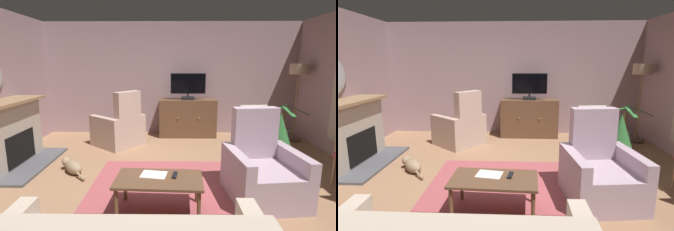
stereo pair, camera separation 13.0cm
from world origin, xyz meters
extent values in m
cube|color=#936B4C|center=(0.00, 0.00, -0.02)|extent=(6.67, 6.26, 0.04)
cube|color=gray|center=(0.00, 2.88, 1.34)|extent=(6.67, 0.10, 2.68)
cube|color=#9E474C|center=(-0.14, -0.01, 0.01)|extent=(2.01, 1.64, 0.01)
cube|color=#4C4C51|center=(-2.36, 0.63, 0.02)|extent=(0.50, 1.65, 0.04)
cube|color=#ADA393|center=(-2.79, 0.63, 0.53)|extent=(0.45, 1.45, 1.07)
cube|color=black|center=(-2.60, 0.63, 0.32)|extent=(0.10, 0.81, 0.52)
cube|color=#93704C|center=(-2.75, 0.63, 1.09)|extent=(0.57, 1.61, 0.05)
cube|color=#402A1C|center=(0.37, 2.53, 0.03)|extent=(1.27, 0.46, 0.06)
cube|color=brown|center=(0.37, 2.53, 0.44)|extent=(1.33, 0.52, 0.89)
sphere|color=tan|center=(0.13, 2.26, 0.49)|extent=(0.03, 0.03, 0.03)
sphere|color=tan|center=(0.61, 2.26, 0.49)|extent=(0.03, 0.03, 0.03)
cube|color=black|center=(0.37, 2.48, 0.92)|extent=(0.29, 0.20, 0.06)
cylinder|color=black|center=(0.37, 2.48, 0.99)|extent=(0.04, 0.04, 0.08)
cube|color=black|center=(0.37, 2.48, 1.26)|extent=(0.81, 0.05, 0.47)
cube|color=black|center=(0.37, 2.45, 1.26)|extent=(0.77, 0.01, 0.43)
cube|color=brown|center=(-0.16, -0.76, 0.41)|extent=(1.03, 0.60, 0.03)
cylinder|color=brown|center=(0.30, -0.55, 0.20)|extent=(0.04, 0.04, 0.39)
cylinder|color=brown|center=(-0.60, -0.51, 0.20)|extent=(0.04, 0.04, 0.39)
cylinder|color=brown|center=(0.28, -1.00, 0.20)|extent=(0.04, 0.04, 0.39)
cylinder|color=brown|center=(-0.62, -0.96, 0.20)|extent=(0.04, 0.04, 0.39)
cube|color=black|center=(0.03, -0.69, 0.43)|extent=(0.07, 0.18, 0.02)
cube|color=silver|center=(-0.22, -0.66, 0.43)|extent=(0.33, 0.27, 0.01)
cube|color=#AD93A3|center=(1.17, -0.44, 0.22)|extent=(0.70, 0.97, 0.44)
cube|color=#AD93A3|center=(1.13, -0.07, 0.79)|extent=(0.62, 0.24, 0.70)
cube|color=#AD93A3|center=(1.54, -0.40, 0.32)|extent=(0.23, 0.92, 0.64)
cube|color=#AD93A3|center=(0.81, -0.48, 0.32)|extent=(0.23, 0.92, 0.64)
cube|color=white|center=(1.13, 0.00, 1.04)|extent=(0.38, 0.06, 0.24)
cube|color=#BC9E8E|center=(-1.15, 1.81, 0.23)|extent=(1.02, 0.98, 0.45)
cube|color=#BC9E8E|center=(-0.90, 1.60, 0.81)|extent=(0.51, 0.56, 0.72)
cube|color=#BC9E8E|center=(-1.38, 1.54, 0.33)|extent=(0.73, 0.64, 0.65)
cube|color=#BC9E8E|center=(-0.93, 2.09, 0.33)|extent=(0.73, 0.64, 0.65)
cube|color=white|center=(-0.84, 1.56, 1.07)|extent=(0.25, 0.30, 0.24)
cylinder|color=#93704C|center=(2.31, -0.04, 0.21)|extent=(0.04, 0.04, 0.41)
cylinder|color=#99664C|center=(1.87, 0.84, 0.12)|extent=(0.31, 0.31, 0.24)
cone|color=#2D6B33|center=(1.87, 0.84, 0.56)|extent=(0.44, 0.44, 0.64)
cylinder|color=slate|center=(2.30, 1.72, 0.18)|extent=(0.32, 0.32, 0.35)
cylinder|color=brown|center=(2.30, 1.72, 0.55)|extent=(0.06, 0.06, 0.40)
cube|color=#2D6B33|center=(2.56, 1.70, 0.79)|extent=(0.50, 0.11, 0.22)
cube|color=#2D6B33|center=(2.29, 1.91, 0.79)|extent=(0.10, 0.37, 0.15)
cube|color=#2D6B33|center=(2.03, 1.76, 0.79)|extent=(0.55, 0.17, 0.11)
cube|color=#2D6B33|center=(2.30, 1.48, 0.79)|extent=(0.08, 0.48, 0.13)
ellipsoid|color=#937A5B|center=(-1.56, 0.31, 0.10)|extent=(0.42, 0.41, 0.20)
sphere|color=#937A5B|center=(-1.74, 0.47, 0.13)|extent=(0.15, 0.15, 0.15)
cone|color=#937A5B|center=(-1.77, 0.45, 0.20)|extent=(0.04, 0.04, 0.04)
cone|color=#937A5B|center=(-1.71, 0.50, 0.20)|extent=(0.04, 0.04, 0.04)
cylinder|color=#937A5B|center=(-1.38, 0.08, 0.06)|extent=(0.19, 0.18, 0.08)
cylinder|color=#4C4233|center=(2.75, 2.19, 0.02)|extent=(0.35, 0.35, 0.04)
cylinder|color=olive|center=(2.75, 2.19, 0.74)|extent=(0.03, 0.03, 1.48)
cylinder|color=tan|center=(2.75, 2.19, 1.60)|extent=(0.38, 0.38, 0.22)
camera|label=1|loc=(-0.02, -3.56, 1.74)|focal=27.91mm
camera|label=2|loc=(0.11, -3.56, 1.74)|focal=27.91mm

